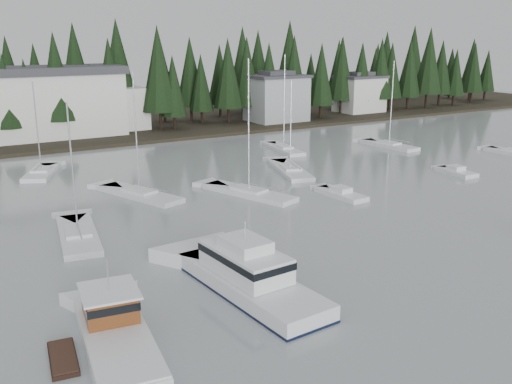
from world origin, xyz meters
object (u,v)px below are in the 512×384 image
harbor_inn (55,102)px  sailboat_6 (284,150)px  house_east_b (360,93)px  sailboat_9 (42,174)px  lobster_boat_brown (114,336)px  runabout_2 (456,173)px  cabin_cruiser_center (249,280)px  sailboat_8 (249,194)px  sailboat_1 (140,196)px  house_east_a (276,97)px  runabout_1 (341,195)px  sailboat_7 (389,146)px  sailboat_2 (78,237)px  sailboat_5 (290,171)px

harbor_inn → sailboat_6: size_ratio=2.10×
house_east_b → sailboat_9: bearing=-162.1°
lobster_boat_brown → runabout_2: lobster_boat_brown is taller
lobster_boat_brown → runabout_2: (47.12, 17.22, -0.43)m
lobster_boat_brown → cabin_cruiser_center: 9.77m
sailboat_8 → harbor_inn: bearing=-7.0°
runabout_2 → sailboat_8: bearing=84.4°
harbor_inn → sailboat_1: bearing=-90.9°
house_east_a → runabout_1: bearing=-115.4°
lobster_boat_brown → runabout_2: bearing=-62.1°
cabin_cruiser_center → sailboat_7: 53.65m
runabout_2 → sailboat_2: bearing=93.9°
cabin_cruiser_center → harbor_inn: bearing=-6.1°
sailboat_6 → sailboat_7: bearing=-101.4°
harbor_inn → sailboat_7: bearing=-38.8°
lobster_boat_brown → sailboat_7: 62.66m
sailboat_2 → sailboat_8: size_ratio=0.81×
lobster_boat_brown → sailboat_8: sailboat_8 is taller
runabout_1 → runabout_2: size_ratio=1.18×
sailboat_8 → house_east_b: bearing=-69.3°
sailboat_9 → runabout_2: (42.53, -25.30, 0.07)m
sailboat_6 → runabout_2: bearing=-147.7°
sailboat_8 → sailboat_9: size_ratio=1.25×
house_east_b → sailboat_7: bearing=-123.9°
house_east_b → sailboat_5: size_ratio=0.83×
harbor_inn → sailboat_2: (-9.27, -48.86, -5.72)m
sailboat_5 → runabout_2: bearing=-106.3°
house_east_b → sailboat_1: (-61.61, -37.17, -4.34)m
lobster_boat_brown → house_east_b: bearing=-40.6°
house_east_a → sailboat_8: bearing=-126.2°
sailboat_6 → runabout_1: (-8.41, -23.23, 0.05)m
lobster_boat_brown → sailboat_1: 29.59m
lobster_boat_brown → sailboat_9: size_ratio=0.90×
sailboat_1 → runabout_2: bearing=-125.5°
sailboat_1 → sailboat_2: 12.72m
sailboat_2 → sailboat_6: 41.12m
sailboat_9 → runabout_2: size_ratio=2.17×
harbor_inn → cabin_cruiser_center: (-2.38, -64.81, -4.96)m
lobster_boat_brown → runabout_1: 33.50m
harbor_inn → sailboat_8: bearing=-78.3°
sailboat_2 → sailboat_5: (28.08, 10.39, -0.00)m
house_east_a → runabout_1: (-21.82, -45.87, -4.77)m
sailboat_5 → runabout_2: (16.38, -11.18, 0.08)m
sailboat_7 → runabout_1: sailboat_7 is taller
sailboat_9 → house_east_b: bearing=-48.6°
house_east_a → sailboat_7: sailboat_7 is taller
lobster_boat_brown → harbor_inn: bearing=-2.3°
sailboat_5 → sailboat_2: bearing=128.4°
cabin_cruiser_center → sailboat_5: sailboat_5 is taller
lobster_boat_brown → runabout_2: size_ratio=1.96×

